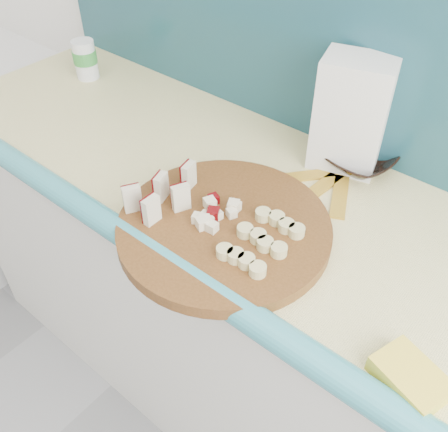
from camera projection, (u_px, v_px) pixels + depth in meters
kitchen_counter at (284, 332)px, 1.41m from camera, size 2.20×0.63×0.91m
backsplash at (384, 61)px, 1.10m from camera, size 2.20×0.02×0.50m
cutting_board at (224, 228)px, 1.05m from camera, size 0.45×0.45×0.03m
apple_wedges at (163, 193)px, 1.06m from camera, size 0.10×0.17×0.06m
apple_chunks at (214, 213)px, 1.04m from camera, size 0.08×0.07×0.02m
banana_slices at (262, 240)px, 0.99m from camera, size 0.12×0.17×0.02m
brown_bowl at (358, 159)px, 1.22m from camera, size 0.19×0.19×0.04m
flour_bag at (351, 115)px, 1.15m from camera, size 0.19×0.16×0.27m
canister at (85, 59)px, 1.54m from camera, size 0.07×0.07×0.12m
sponge at (410, 378)px, 0.79m from camera, size 0.13×0.11×0.03m
banana_peel at (323, 185)px, 1.17m from camera, size 0.22×0.18×0.01m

